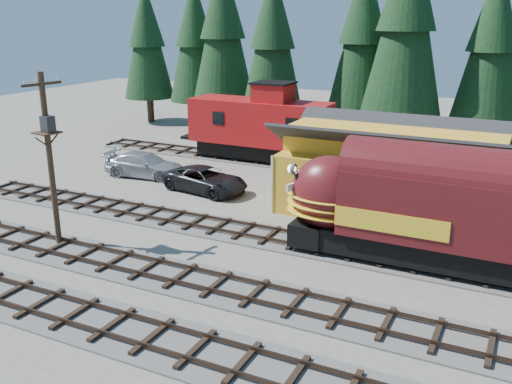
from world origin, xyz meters
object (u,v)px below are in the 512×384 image
at_px(depot, 391,163).
at_px(locomotive, 452,217).
at_px(utility_pole, 49,149).
at_px(pickup_truck_a, 206,180).
at_px(caboose, 261,126).
at_px(pickup_truck_b, 145,165).

relative_size(depot, locomotive, 0.80).
height_order(utility_pole, pickup_truck_a, utility_pole).
distance_m(utility_pole, pickup_truck_a, 11.68).
distance_m(depot, locomotive, 7.77).
height_order(caboose, pickup_truck_b, caboose).
bearing_deg(pickup_truck_a, caboose, 11.19).
bearing_deg(pickup_truck_b, caboose, -42.49).
distance_m(depot, caboose, 13.98).
bearing_deg(caboose, pickup_truck_b, -126.01).
bearing_deg(locomotive, caboose, 138.85).
bearing_deg(pickup_truck_a, utility_pole, 178.96).
height_order(locomotive, utility_pole, utility_pole).
bearing_deg(utility_pole, locomotive, 26.16).
bearing_deg(utility_pole, caboose, 94.02).
bearing_deg(caboose, depot, -32.46).
bearing_deg(locomotive, pickup_truck_b, 163.08).
bearing_deg(depot, caboose, 147.54).
xyz_separation_m(locomotive, utility_pole, (-17.81, -5.40, 2.32)).
relative_size(locomotive, utility_pole, 1.88).
bearing_deg(depot, pickup_truck_a, -174.40).
xyz_separation_m(locomotive, pickup_truck_b, (-21.45, 6.52, -1.69)).
relative_size(locomotive, pickup_truck_a, 2.78).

